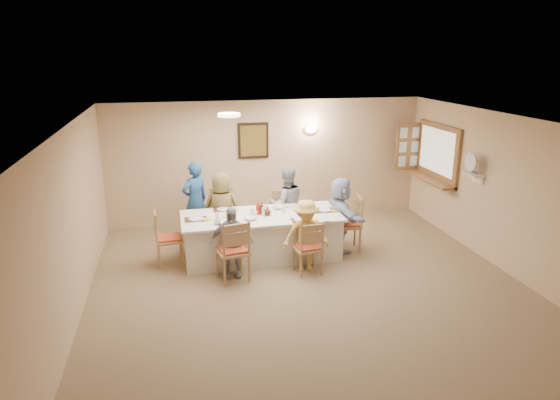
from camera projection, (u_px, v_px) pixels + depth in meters
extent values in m
plane|color=#7E6548|center=(314.00, 294.00, 7.35)|extent=(7.00, 7.00, 0.00)
plane|color=#CCAC8A|center=(268.00, 161.00, 10.26)|extent=(6.50, 0.00, 6.50)
plane|color=#CCAC8A|center=(447.00, 357.00, 3.71)|extent=(6.50, 0.00, 6.50)
plane|color=#CCAC8A|center=(69.00, 231.00, 6.32)|extent=(0.00, 7.00, 7.00)
plane|color=#CCAC8A|center=(519.00, 199.00, 7.65)|extent=(0.00, 7.00, 7.00)
plane|color=white|center=(317.00, 124.00, 6.63)|extent=(7.00, 7.00, 0.00)
cube|color=black|center=(253.00, 141.00, 10.04)|extent=(0.62, 0.04, 0.72)
cube|color=black|center=(253.00, 141.00, 10.02)|extent=(0.52, 0.02, 0.62)
ellipsoid|color=white|center=(311.00, 129.00, 10.20)|extent=(0.26, 0.09, 0.18)
cylinder|color=white|center=(229.00, 115.00, 7.83)|extent=(0.36, 0.36, 0.05)
cube|color=brown|center=(438.00, 153.00, 9.82)|extent=(0.06, 1.50, 1.15)
cube|color=brown|center=(430.00, 179.00, 9.95)|extent=(0.30, 1.50, 0.05)
cube|color=brown|center=(408.00, 147.00, 10.48)|extent=(0.55, 0.04, 1.00)
cube|color=white|center=(473.00, 174.00, 8.57)|extent=(0.22, 0.36, 0.03)
cube|color=white|center=(262.00, 236.00, 8.58)|extent=(2.70, 1.14, 0.76)
imported|color=brown|center=(222.00, 209.00, 9.01)|extent=(0.84, 0.69, 1.37)
imported|color=gray|center=(287.00, 204.00, 9.25)|extent=(0.73, 0.59, 1.42)
imported|color=#9D9DA5|center=(231.00, 242.00, 7.77)|extent=(0.72, 0.39, 1.16)
imported|color=#EFC15B|center=(306.00, 235.00, 8.01)|extent=(0.78, 0.47, 1.18)
imported|color=#B1BCE0|center=(341.00, 214.00, 8.79)|extent=(1.31, 0.59, 1.34)
imported|color=#255495|center=(195.00, 201.00, 9.34)|extent=(0.86, 0.83, 1.49)
cube|color=#472B19|center=(229.00, 225.00, 7.96)|extent=(0.33, 0.24, 0.01)
cylinder|color=white|center=(229.00, 225.00, 7.95)|extent=(0.25, 0.25, 0.02)
cube|color=yellow|center=(241.00, 225.00, 7.94)|extent=(0.13, 0.13, 0.01)
cube|color=#472B19|center=(302.00, 220.00, 8.20)|extent=(0.35, 0.26, 0.01)
cylinder|color=white|center=(302.00, 220.00, 8.20)|extent=(0.25, 0.25, 0.02)
cube|color=yellow|center=(313.00, 220.00, 8.19)|extent=(0.15, 0.15, 0.01)
cube|color=#472B19|center=(223.00, 210.00, 8.74)|extent=(0.35, 0.26, 0.01)
cylinder|color=white|center=(223.00, 209.00, 8.74)|extent=(0.23, 0.23, 0.01)
cube|color=yellow|center=(234.00, 210.00, 8.73)|extent=(0.14, 0.14, 0.01)
cube|color=#472B19|center=(290.00, 205.00, 8.99)|extent=(0.33, 0.25, 0.01)
cylinder|color=white|center=(290.00, 205.00, 8.99)|extent=(0.25, 0.25, 0.02)
cube|color=yellow|center=(300.00, 205.00, 8.98)|extent=(0.15, 0.15, 0.01)
cube|color=#472B19|center=(196.00, 219.00, 8.25)|extent=(0.37, 0.28, 0.01)
cylinder|color=white|center=(196.00, 219.00, 8.24)|extent=(0.25, 0.25, 0.02)
cube|color=yellow|center=(207.00, 219.00, 8.23)|extent=(0.13, 0.13, 0.01)
cube|color=#472B19|center=(324.00, 210.00, 8.70)|extent=(0.37, 0.28, 0.01)
cylinder|color=white|center=(324.00, 210.00, 8.70)|extent=(0.22, 0.22, 0.01)
cube|color=yellow|center=(335.00, 210.00, 8.69)|extent=(0.15, 0.15, 0.01)
imported|color=white|center=(218.00, 221.00, 8.02)|extent=(0.14, 0.14, 0.09)
imported|color=white|center=(280.00, 202.00, 9.03)|extent=(0.15, 0.15, 0.08)
imported|color=white|center=(250.00, 218.00, 8.22)|extent=(0.36, 0.36, 0.05)
imported|color=white|center=(278.00, 207.00, 8.81)|extent=(0.36, 0.36, 0.06)
imported|color=red|center=(258.00, 208.00, 8.47)|extent=(0.16, 0.16, 0.23)
imported|color=#482313|center=(262.00, 208.00, 8.50)|extent=(0.14, 0.14, 0.20)
imported|color=#482313|center=(267.00, 211.00, 8.43)|extent=(0.13, 0.13, 0.16)
cylinder|color=silver|center=(252.00, 212.00, 8.47)|extent=(0.07, 0.07, 0.10)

